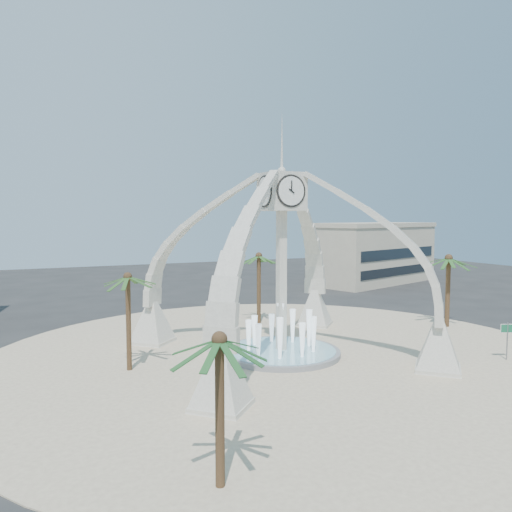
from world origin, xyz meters
name	(u,v)px	position (x,y,z in m)	size (l,w,h in m)	color
ground	(281,356)	(0.00, 0.00, 0.00)	(140.00, 140.00, 0.00)	#282828
plaza	(281,355)	(0.00, 0.00, 0.03)	(40.00, 40.00, 0.06)	beige
clock_tower	(281,260)	(0.00, 0.00, 6.49)	(17.94, 17.94, 16.30)	silver
fountain	(281,351)	(0.00, 0.00, 0.29)	(8.00, 8.00, 3.62)	gray
building_ne	(374,253)	(30.00, 28.00, 4.31)	(21.87, 14.17, 8.60)	beige
palm_east	(449,259)	(17.00, 1.80, 5.84)	(4.19, 4.19, 6.71)	brown
palm_west	(128,278)	(-9.97, 1.00, 5.69)	(4.33, 4.33, 6.42)	brown
palm_north	(259,257)	(3.01, 9.83, 5.92)	(4.72, 4.72, 6.73)	brown
palm_south	(219,342)	(-9.70, -13.75, 5.15)	(4.63, 4.63, 5.89)	brown
street_sign	(507,333)	(12.82, -7.32, 1.83)	(0.87, 0.40, 2.56)	slate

